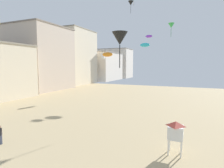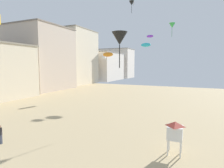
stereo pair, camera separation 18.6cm
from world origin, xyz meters
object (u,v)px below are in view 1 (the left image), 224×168
at_px(kite_flyer, 0,134).
at_px(kite_cyan_parafoil, 145,45).
at_px(kite_black_delta, 120,39).
at_px(kite_white_box, 103,56).
at_px(kite_black_delta_2, 131,3).
at_px(kite_purple_parafoil, 149,36).
at_px(kite_green_delta, 171,26).
at_px(lifeguard_stand, 176,131).
at_px(kite_orange_parafoil, 107,54).

bearing_deg(kite_flyer, kite_cyan_parafoil, 159.38).
relative_size(kite_flyer, kite_black_delta, 0.48).
distance_m(kite_white_box, kite_black_delta_2, 12.43).
distance_m(kite_flyer, kite_white_box, 29.17).
height_order(kite_flyer, kite_purple_parafoil, kite_purple_parafoil).
distance_m(kite_white_box, kite_green_delta, 16.23).
relative_size(kite_green_delta, kite_black_delta_2, 0.97).
bearing_deg(lifeguard_stand, kite_green_delta, 77.91).
distance_m(kite_flyer, kite_green_delta, 29.26).
xyz_separation_m(kite_flyer, kite_black_delta_2, (2.85, 27.12, 18.49)).
height_order(kite_purple_parafoil, kite_orange_parafoil, kite_purple_parafoil).
bearing_deg(kite_black_delta, kite_flyer, -142.08).
xyz_separation_m(lifeguard_stand, kite_orange_parafoil, (-9.84, 8.96, 6.43)).
relative_size(kite_flyer, kite_orange_parafoil, 1.05).
xyz_separation_m(kite_flyer, kite_green_delta, (11.26, 23.84, 12.70)).
bearing_deg(kite_black_delta_2, kite_purple_parafoil, 56.86).
relative_size(kite_green_delta, kite_orange_parafoil, 1.50).
height_order(kite_white_box, kite_orange_parafoil, kite_white_box).
height_order(kite_purple_parafoil, kite_green_delta, kite_green_delta).
xyz_separation_m(kite_flyer, kite_white_box, (-3.76, 27.80, 7.99)).
bearing_deg(kite_black_delta, kite_white_box, 119.87).
xyz_separation_m(kite_white_box, kite_black_delta, (12.20, -21.23, 0.40)).
bearing_deg(kite_purple_parafoil, kite_black_delta, -83.84).
xyz_separation_m(kite_white_box, kite_green_delta, (15.02, -3.96, 4.71)).
bearing_deg(kite_purple_parafoil, lifeguard_stand, -73.35).
bearing_deg(kite_cyan_parafoil, kite_flyer, -100.37).
bearing_deg(kite_black_delta_2, lifeguard_stand, -64.24).
bearing_deg(kite_cyan_parafoil, kite_green_delta, -43.45).
xyz_separation_m(lifeguard_stand, kite_black_delta, (-5.49, 2.40, 7.47)).
height_order(kite_white_box, kite_green_delta, kite_green_delta).
distance_m(lifeguard_stand, kite_white_box, 30.36).
distance_m(kite_green_delta, kite_black_delta, 18.02).
distance_m(kite_flyer, kite_cyan_parafoil, 31.60).
xyz_separation_m(kite_purple_parafoil, kite_cyan_parafoil, (-0.35, -2.14, -2.10)).
distance_m(lifeguard_stand, kite_green_delta, 23.08).
relative_size(kite_orange_parafoil, kite_black_delta_2, 0.64).
bearing_deg(lifeguard_stand, kite_purple_parafoil, 86.85).
relative_size(kite_flyer, kite_green_delta, 0.70).
height_order(lifeguard_stand, kite_orange_parafoil, kite_orange_parafoil).
distance_m(kite_green_delta, kite_cyan_parafoil, 8.46).
relative_size(lifeguard_stand, kite_purple_parafoil, 1.67).
relative_size(kite_white_box, kite_green_delta, 0.45).
bearing_deg(kite_cyan_parafoil, kite_black_delta_2, -137.93).
height_order(kite_orange_parafoil, kite_black_delta, kite_black_delta).
bearing_deg(kite_orange_parafoil, kite_flyer, -107.29).
bearing_deg(kite_cyan_parafoil, kite_black_delta, -82.39).
height_order(lifeguard_stand, kite_cyan_parafoil, kite_cyan_parafoil).
bearing_deg(kite_white_box, kite_green_delta, -14.77).
xyz_separation_m(kite_flyer, kite_cyan_parafoil, (5.38, 29.41, 10.23)).
xyz_separation_m(kite_green_delta, kite_cyan_parafoil, (-5.88, 5.57, -2.47)).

